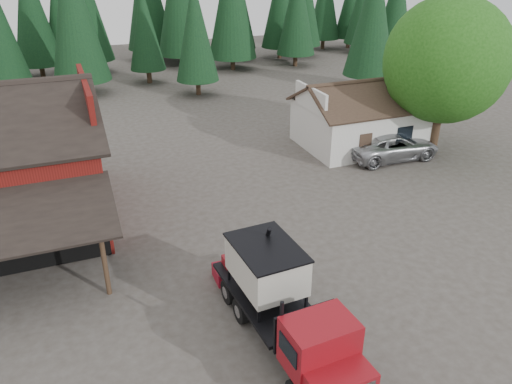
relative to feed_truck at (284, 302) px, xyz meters
name	(u,v)px	position (x,y,z in m)	size (l,w,h in m)	color
ground	(256,292)	(0.13, 2.97, -1.72)	(120.00, 120.00, 0.00)	#433C35
farmhouse	(360,122)	(13.13, 15.97, -0.06)	(8.60, 6.42, 4.65)	silver
deciduous_tree	(447,65)	(17.14, 12.95, 4.18)	(8.00, 8.00, 10.20)	#382619
conifer_backdrop	(117,73)	(0.13, 44.97, -1.72)	(76.00, 16.00, 16.00)	black
near_pine_b	(195,30)	(6.13, 32.97, 4.17)	(3.96, 3.96, 10.40)	#382619
near_pine_c	(373,15)	(22.13, 28.97, 5.17)	(4.84, 4.84, 12.40)	#382619
near_pine_d	(73,13)	(-3.87, 36.97, 5.67)	(5.28, 5.28, 13.40)	#382619
feed_truck	(284,302)	(0.00, 0.00, 0.00)	(2.77, 8.28, 3.69)	black
silver_car	(392,146)	(13.77, 12.97, -0.85)	(2.89, 6.27, 1.74)	#AAACB2
equip_box	(223,274)	(-0.86, 4.25, -1.42)	(0.70, 1.10, 0.60)	maroon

